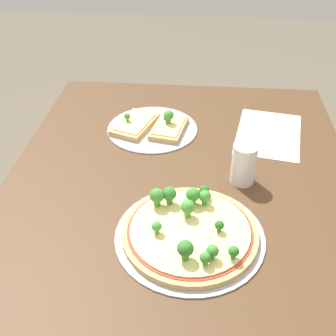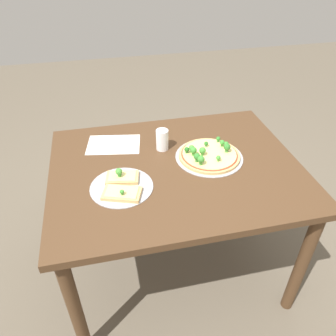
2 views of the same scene
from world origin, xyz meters
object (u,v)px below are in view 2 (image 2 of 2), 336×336
(pizza_tray_whole, at_px, (209,155))
(drinking_cup, at_px, (162,140))
(dining_table, at_px, (176,181))
(pizza_tray_slice, at_px, (122,186))

(pizza_tray_whole, xyz_separation_m, drinking_cup, (-0.21, 0.13, 0.04))
(dining_table, xyz_separation_m, drinking_cup, (-0.03, 0.16, 0.15))
(dining_table, distance_m, pizza_tray_slice, 0.31)
(drinking_cup, bearing_deg, pizza_tray_whole, -31.27)
(dining_table, distance_m, pizza_tray_whole, 0.21)
(pizza_tray_whole, bearing_deg, pizza_tray_slice, -162.83)
(dining_table, xyz_separation_m, pizza_tray_whole, (0.18, 0.03, 0.11))
(pizza_tray_slice, relative_size, drinking_cup, 2.56)
(pizza_tray_slice, height_order, drinking_cup, drinking_cup)
(dining_table, bearing_deg, pizza_tray_whole, 10.37)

